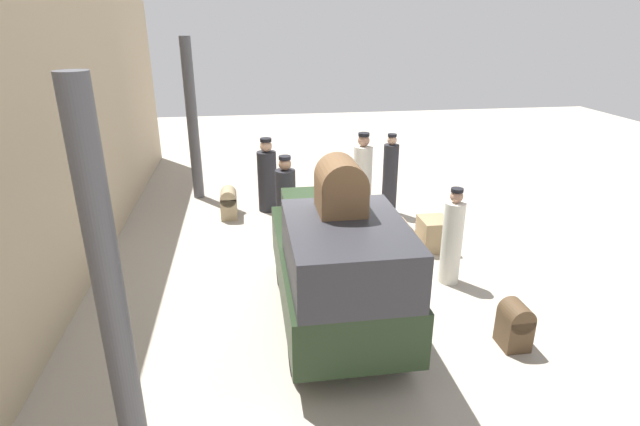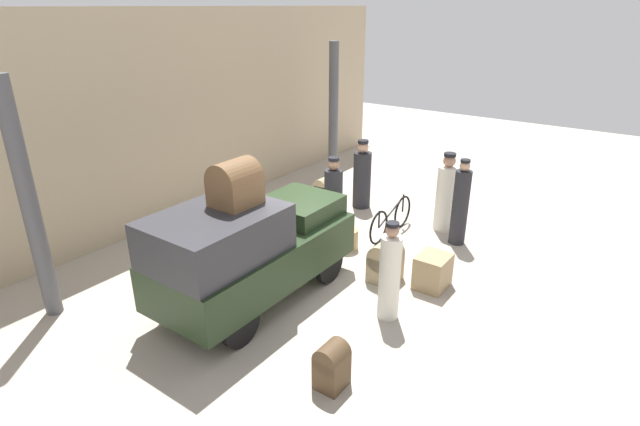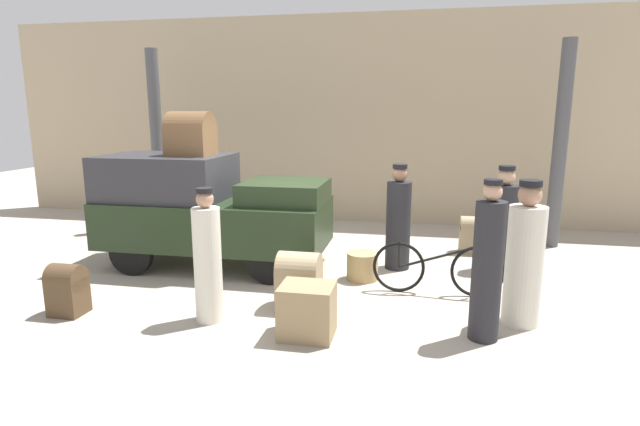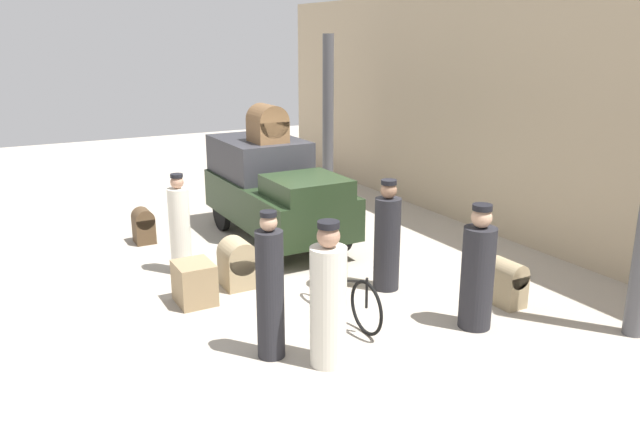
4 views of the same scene
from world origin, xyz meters
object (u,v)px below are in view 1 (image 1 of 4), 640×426
(porter_standing_middle, at_px, (363,174))
(trunk_on_truck_roof, at_px, (341,187))
(wicker_basket, at_px, (323,236))
(porter_with_bicycle, at_px, (286,202))
(conductor_in_dark_uniform, at_px, (390,177))
(truck, at_px, (337,262))
(porter_lifting_near_truck, at_px, (267,178))
(trunk_barrel_dark, at_px, (229,202))
(bicycle, at_px, (335,207))
(trunk_large_brown, at_px, (398,239))
(porter_carrying_trunk, at_px, (452,240))
(trunk_wicker_pale, at_px, (433,234))
(suitcase_small_leather, at_px, (515,324))

(porter_standing_middle, height_order, trunk_on_truck_roof, trunk_on_truck_roof)
(wicker_basket, bearing_deg, porter_with_bicycle, 53.60)
(conductor_in_dark_uniform, xyz_separation_m, porter_standing_middle, (0.48, 0.50, -0.05))
(truck, relative_size, wicker_basket, 7.66)
(porter_lifting_near_truck, height_order, trunk_barrel_dark, porter_lifting_near_truck)
(bicycle, relative_size, porter_lifting_near_truck, 1.07)
(bicycle, xyz_separation_m, trunk_large_brown, (-1.74, -0.82, 0.00))
(conductor_in_dark_uniform, bearing_deg, trunk_on_truck_roof, 155.78)
(trunk_on_truck_roof, bearing_deg, trunk_large_brown, -35.13)
(bicycle, bearing_deg, trunk_large_brown, -154.66)
(porter_carrying_trunk, relative_size, trunk_barrel_dark, 2.46)
(trunk_on_truck_roof, bearing_deg, truck, 0.00)
(truck, height_order, bicycle, truck)
(bicycle, xyz_separation_m, porter_standing_middle, (0.93, -0.79, 0.41))
(bicycle, bearing_deg, trunk_barrel_dark, 72.15)
(wicker_basket, distance_m, porter_standing_middle, 2.41)
(porter_standing_middle, bearing_deg, porter_lifting_near_truck, 87.53)
(truck, bearing_deg, trunk_barrel_dark, 20.05)
(wicker_basket, height_order, trunk_wicker_pale, trunk_wicker_pale)
(conductor_in_dark_uniform, xyz_separation_m, trunk_on_truck_roof, (-4.27, 1.92, 1.27))
(porter_carrying_trunk, distance_m, porter_lifting_near_truck, 4.63)
(porter_lifting_near_truck, bearing_deg, trunk_wicker_pale, -130.18)
(truck, height_order, trunk_barrel_dark, truck)
(porter_carrying_trunk, height_order, porter_lifting_near_truck, porter_lifting_near_truck)
(porter_with_bicycle, relative_size, trunk_barrel_dark, 2.54)
(porter_carrying_trunk, bearing_deg, bicycle, 27.47)
(porter_standing_middle, height_order, trunk_barrel_dark, porter_standing_middle)
(conductor_in_dark_uniform, distance_m, trunk_wicker_pale, 2.01)
(trunk_large_brown, bearing_deg, bicycle, 25.34)
(truck, xyz_separation_m, porter_lifting_near_truck, (4.63, 0.71, -0.21))
(porter_with_bicycle, distance_m, suitcase_small_leather, 4.73)
(porter_lifting_near_truck, bearing_deg, conductor_in_dark_uniform, -102.15)
(porter_with_bicycle, bearing_deg, wicker_basket, -126.40)
(truck, xyz_separation_m, porter_carrying_trunk, (0.90, -2.04, -0.22))
(conductor_in_dark_uniform, height_order, suitcase_small_leather, conductor_in_dark_uniform)
(bicycle, height_order, conductor_in_dark_uniform, conductor_in_dark_uniform)
(porter_lifting_near_truck, xyz_separation_m, trunk_on_truck_roof, (-4.83, -0.71, 1.35))
(trunk_wicker_pale, height_order, trunk_barrel_dark, trunk_barrel_dark)
(porter_lifting_near_truck, relative_size, trunk_on_truck_roof, 2.42)
(porter_with_bicycle, distance_m, conductor_in_dark_uniform, 2.58)
(porter_lifting_near_truck, bearing_deg, trunk_on_truck_roof, -171.60)
(wicker_basket, height_order, porter_standing_middle, porter_standing_middle)
(wicker_basket, height_order, trunk_barrel_dark, trunk_barrel_dark)
(porter_carrying_trunk, relative_size, porter_with_bicycle, 0.97)
(truck, relative_size, porter_carrying_trunk, 2.20)
(trunk_on_truck_roof, bearing_deg, bicycle, -9.47)
(porter_standing_middle, relative_size, trunk_on_truck_roof, 2.52)
(bicycle, distance_m, trunk_wicker_pale, 2.16)
(truck, relative_size, porter_standing_middle, 2.07)
(wicker_basket, relative_size, trunk_wicker_pale, 0.78)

